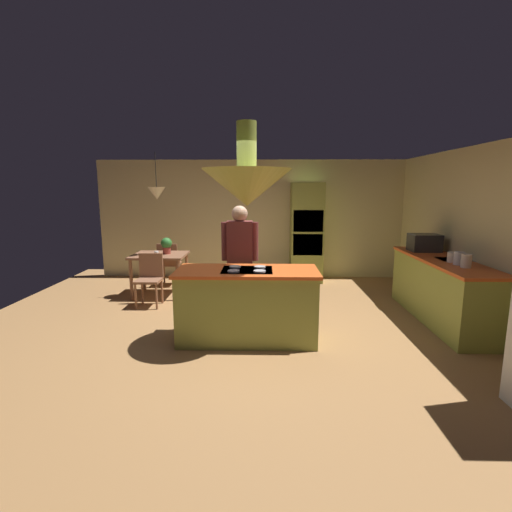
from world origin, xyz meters
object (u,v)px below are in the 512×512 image
Objects in this scene: dining_table at (160,260)px; chair_by_back_wall at (169,261)px; canister_sugar at (459,258)px; cup_on_table at (157,254)px; chair_facing_island at (150,276)px; potted_plant_on_table at (166,245)px; canister_flour at (466,261)px; person_at_island at (240,256)px; microwave_on_counter at (424,243)px; canister_tea at (452,257)px; kitchen_island at (247,305)px; oven_tower at (306,233)px.

dining_table is 0.65m from chair_by_back_wall.
canister_sugar is at bearing -20.72° from dining_table.
cup_on_table is at bearing 161.59° from canister_sugar.
canister_sugar is (4.54, -1.08, 0.51)m from chair_facing_island.
canister_flour reaches higher than potted_plant_on_table.
person_at_island is 1.96× the size of chair_by_back_wall.
microwave_on_counter reaches higher than chair_facing_island.
chair_by_back_wall is 5.06m from canister_tea.
canister_tea reaches higher than kitchen_island.
kitchen_island is at bearing -48.16° from cup_on_table.
person_at_island is 9.71× the size of canister_sugar.
cup_on_table is 0.63× the size of canister_tea.
potted_plant_on_table is (-1.58, 2.14, 0.46)m from kitchen_island.
potted_plant_on_table reaches higher than chair_facing_island.
dining_table is 3.20× the size of potted_plant_on_table.
canister_sugar is at bearing -90.00° from microwave_on_counter.
dining_table is 1.10× the size of chair_by_back_wall.
person_at_island is 9.70× the size of canister_flour.
canister_sugar is (4.42, -1.76, 0.09)m from potted_plant_on_table.
canister_tea is (2.97, -0.10, 0.02)m from person_at_island.
person_at_island is 18.96× the size of cup_on_table.
dining_table is 0.56× the size of person_at_island.
oven_tower is 3.05m from dining_table.
potted_plant_on_table is 1.71× the size of canister_flour.
canister_flour is at bearing -90.00° from canister_sugar.
chair_by_back_wall is 4.94× the size of canister_flour.
canister_sugar is at bearing -21.74° from potted_plant_on_table.
dining_table is (-2.80, -1.14, -0.39)m from oven_tower.
canister_tea is at bearing -19.69° from potted_plant_on_table.
kitchen_island reaches higher than cup_on_table.
chair_by_back_wall is 4.95× the size of canister_sugar.
chair_facing_island is (-1.70, 1.46, 0.03)m from kitchen_island.
oven_tower reaches higher than cup_on_table.
kitchen_island is 2.56m from cup_on_table.
canister_flour is 1.24× the size of canister_tea.
canister_sugar reaches higher than chair_by_back_wall.
dining_table is at bearing 157.32° from canister_flour.
dining_table is 4.60m from microwave_on_counter.
chair_by_back_wall is at bearing -169.78° from oven_tower.
canister_tea is (1.74, -2.68, -0.03)m from oven_tower.
canister_flour is at bearing -20.43° from cup_on_table.
microwave_on_counter is (4.54, -1.22, 0.57)m from chair_by_back_wall.
oven_tower is 11.73× the size of canister_flour.
chair_facing_island is at bearing 166.63° from canister_sugar.
oven_tower reaches higher than potted_plant_on_table.
canister_flour is (4.54, -1.90, 0.37)m from dining_table.
person_at_island is 5.69× the size of potted_plant_on_table.
oven_tower reaches higher than microwave_on_counter.
canister_sugar is (4.54, -1.72, 0.37)m from dining_table.
kitchen_island is 2.24m from chair_facing_island.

